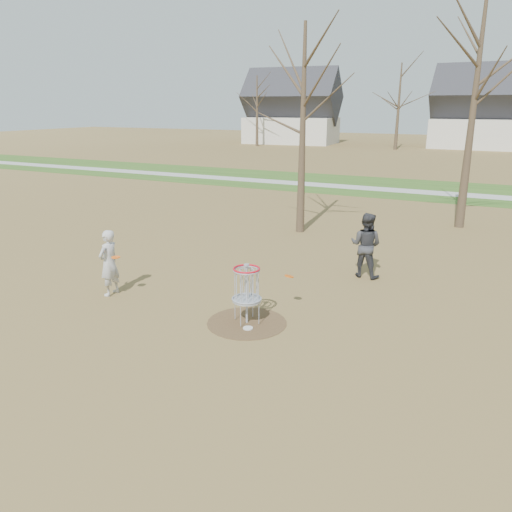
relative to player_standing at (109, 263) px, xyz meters
The scene contains 11 objects.
ground 4.05m from the player_standing, ahead, with size 160.00×160.00×0.00m, color brown.
green_band 21.34m from the player_standing, 79.31° to the left, with size 160.00×8.00×0.01m, color #2D5119.
footpath 20.36m from the player_standing, 78.79° to the left, with size 160.00×1.50×0.01m, color #9E9E99.
dirt_circle 4.05m from the player_standing, ahead, with size 1.80×1.80×0.01m, color #47331E.
player_standing is the anchor object (origin of this frame).
player_throwing 6.98m from the player_standing, 37.79° to the left, with size 0.90×0.70×1.85m, color #323337.
disc_grounded 4.22m from the player_standing, ahead, with size 0.22×0.22×0.02m, color silver.
discs_in_play 2.58m from the player_standing, 11.07° to the left, with size 4.39×1.39×0.28m.
disc_golf_basket 3.96m from the player_standing, ahead, with size 0.64×0.64×1.35m.
bare_trees 36.48m from the player_standing, 80.89° to the left, with size 52.62×44.98×9.00m.
houses_row 53.23m from the player_standing, 81.05° to the left, with size 56.51×10.01×7.26m.
Camera 1 is at (4.69, -9.18, 4.70)m, focal length 35.00 mm.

